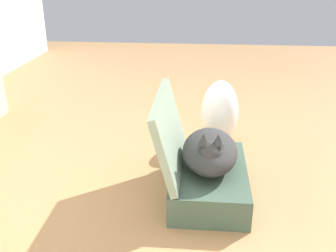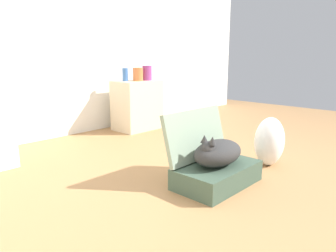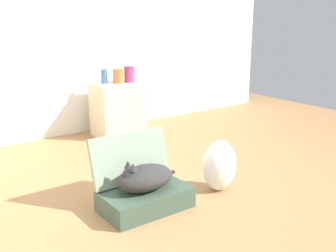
# 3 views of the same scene
# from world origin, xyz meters

# --- Properties ---
(ground_plane) EXTENTS (7.68, 7.68, 0.00)m
(ground_plane) POSITION_xyz_m (0.00, 0.00, 0.00)
(ground_plane) COLOR #9E7247
(ground_plane) RESTS_ON ground
(wall_back) EXTENTS (6.40, 0.15, 2.60)m
(wall_back) POSITION_xyz_m (-0.00, 2.26, 1.30)
(wall_back) COLOR silver
(wall_back) RESTS_ON ground
(suitcase_base) EXTENTS (0.65, 0.39, 0.16)m
(suitcase_base) POSITION_xyz_m (-0.24, 0.02, 0.08)
(suitcase_base) COLOR #384C3D
(suitcase_base) RESTS_ON ground
(suitcase_lid) EXTENTS (0.65, 0.14, 0.38)m
(suitcase_lid) POSITION_xyz_m (-0.24, 0.23, 0.35)
(suitcase_lid) COLOR gray
(suitcase_lid) RESTS_ON suitcase_base
(cat) EXTENTS (0.52, 0.28, 0.24)m
(cat) POSITION_xyz_m (-0.25, 0.02, 0.25)
(cat) COLOR #2D2D2D
(cat) RESTS_ON suitcase_base
(plastic_bag_white) EXTENTS (0.29, 0.24, 0.43)m
(plastic_bag_white) POSITION_xyz_m (0.43, -0.05, 0.21)
(plastic_bag_white) COLOR white
(plastic_bag_white) RESTS_ON ground
(side_table) EXTENTS (0.56, 0.40, 0.63)m
(side_table) POSITION_xyz_m (0.57, 1.85, 0.31)
(side_table) COLOR beige
(side_table) RESTS_ON ground
(vase_tall) EXTENTS (0.07, 0.07, 0.16)m
(vase_tall) POSITION_xyz_m (0.43, 1.90, 0.71)
(vase_tall) COLOR #38609E
(vase_tall) RESTS_ON side_table
(vase_short) EXTENTS (0.12, 0.12, 0.19)m
(vase_short) POSITION_xyz_m (0.71, 1.80, 0.72)
(vase_short) COLOR #8C387A
(vase_short) RESTS_ON side_table
(vase_round) EXTENTS (0.13, 0.13, 0.17)m
(vase_round) POSITION_xyz_m (0.57, 1.82, 0.71)
(vase_round) COLOR #CC6B38
(vase_round) RESTS_ON side_table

